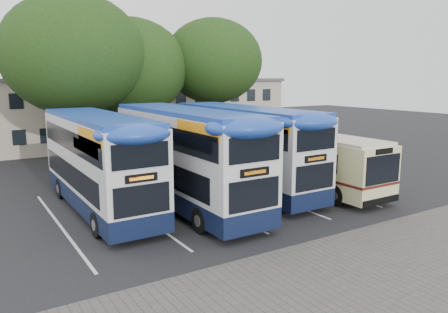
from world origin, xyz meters
name	(u,v)px	position (x,y,z in m)	size (l,w,h in m)	color
ground	(327,216)	(0.00, 0.00, 0.00)	(120.00, 120.00, 0.00)	black
paving_strip	(390,264)	(-2.00, -5.00, 0.01)	(40.00, 6.00, 0.01)	#595654
bay_lines	(203,202)	(-3.75, 5.00, 0.01)	(14.12, 11.00, 0.01)	silver
depot_building	(125,110)	(0.00, 26.99, 3.15)	(32.40, 8.40, 6.20)	#B4A591
lamp_post	(216,91)	(6.00, 19.97, 5.08)	(0.25, 1.05, 9.06)	gray
tree_left	(73,55)	(-7.02, 16.65, 7.78)	(9.48, 9.48, 11.81)	black
tree_mid	(130,68)	(-2.51, 18.40, 7.01)	(8.72, 8.72, 10.73)	black
tree_right	(213,61)	(4.13, 17.29, 7.58)	(8.02, 8.02, 11.00)	black
bus_dd_left	(98,158)	(-8.57, 6.47, 2.52)	(2.67, 10.99, 4.58)	#0E1735
bus_dd_mid	(185,153)	(-4.80, 4.87, 2.64)	(2.79, 11.51, 4.80)	#0E1735
bus_dd_right	(244,145)	(-0.63, 5.87, 2.59)	(2.73, 11.26, 4.69)	#0E1735
bus_single	(304,156)	(2.76, 4.63, 1.80)	(2.72, 10.67, 3.18)	beige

